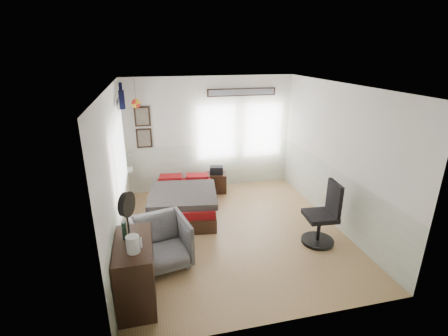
{
  "coord_description": "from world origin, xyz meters",
  "views": [
    {
      "loc": [
        -1.41,
        -5.19,
        3.25
      ],
      "look_at": [
        -0.1,
        0.4,
        1.15
      ],
      "focal_mm": 26.0,
      "sensor_mm": 36.0,
      "label": 1
    }
  ],
  "objects_px": {
    "bed": "(184,201)",
    "nightstand": "(216,183)",
    "armchair": "(161,243)",
    "dresser": "(136,272)",
    "task_chair": "(323,219)"
  },
  "relations": [
    {
      "from": "armchair",
      "to": "task_chair",
      "type": "xyz_separation_m",
      "value": [
        2.8,
        -0.02,
        0.08
      ]
    },
    {
      "from": "bed",
      "to": "dresser",
      "type": "bearing_deg",
      "value": -103.35
    },
    {
      "from": "nightstand",
      "to": "dresser",
      "type": "bearing_deg",
      "value": -108.73
    },
    {
      "from": "nightstand",
      "to": "task_chair",
      "type": "xyz_separation_m",
      "value": [
        1.37,
        -2.58,
        0.23
      ]
    },
    {
      "from": "bed",
      "to": "armchair",
      "type": "height_order",
      "value": "armchair"
    },
    {
      "from": "dresser",
      "to": "nightstand",
      "type": "xyz_separation_m",
      "value": [
        1.8,
        3.29,
        -0.22
      ]
    },
    {
      "from": "bed",
      "to": "nightstand",
      "type": "distance_m",
      "value": 1.3
    },
    {
      "from": "armchair",
      "to": "nightstand",
      "type": "bearing_deg",
      "value": 47.99
    },
    {
      "from": "dresser",
      "to": "nightstand",
      "type": "bearing_deg",
      "value": 61.35
    },
    {
      "from": "armchair",
      "to": "task_chair",
      "type": "height_order",
      "value": "task_chair"
    },
    {
      "from": "armchair",
      "to": "task_chair",
      "type": "distance_m",
      "value": 2.8
    },
    {
      "from": "armchair",
      "to": "nightstand",
      "type": "xyz_separation_m",
      "value": [
        1.43,
        2.57,
        -0.16
      ]
    },
    {
      "from": "armchair",
      "to": "nightstand",
      "type": "height_order",
      "value": "armchair"
    },
    {
      "from": "bed",
      "to": "nightstand",
      "type": "xyz_separation_m",
      "value": [
        0.89,
        0.94,
        -0.05
      ]
    },
    {
      "from": "dresser",
      "to": "task_chair",
      "type": "xyz_separation_m",
      "value": [
        3.17,
        0.71,
        0.02
      ]
    }
  ]
}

